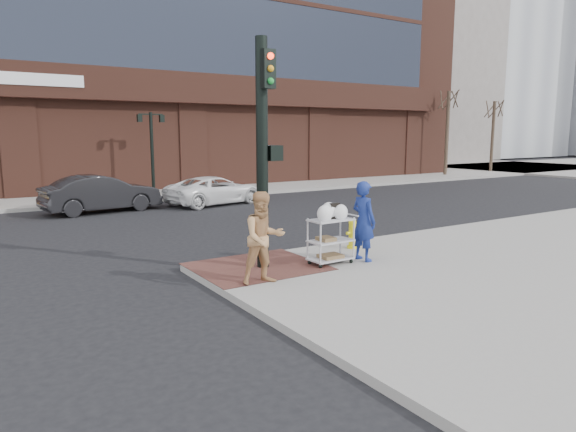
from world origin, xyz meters
TOP-DOWN VIEW (x-y plane):
  - ground at (0.00, 0.00)m, footprint 220.00×220.00m
  - sidewalk_far at (12.50, 32.00)m, footprint 65.00×36.00m
  - brick_curb_ramp at (-0.60, 0.90)m, footprint 2.80×2.40m
  - filler_block at (40.00, 38.00)m, footprint 14.00×20.00m
  - bare_tree_a at (24.00, 16.50)m, footprint 1.80×1.80m
  - bare_tree_b at (30.00, 17.00)m, footprint 1.80×1.80m
  - lamp_post at (2.00, 16.00)m, footprint 1.32×0.22m
  - traffic_signal_pole at (-0.48, 0.77)m, footprint 0.61×0.51m
  - woman_blue at (1.81, 0.06)m, footprint 0.50×0.72m
  - pedestrian_tan at (-1.11, -0.30)m, footprint 0.96×0.78m
  - sedan_dark at (-1.34, 12.28)m, footprint 4.71×2.16m
  - minivan_white at (3.45, 11.92)m, footprint 4.83×2.95m
  - utility_cart at (0.96, 0.22)m, footprint 1.04×0.60m
  - fire_hydrant at (2.43, 1.21)m, footprint 0.37×0.26m

SIDE VIEW (x-z plane):
  - ground at x=0.00m, z-range 0.00..0.00m
  - sidewalk_far at x=12.50m, z-range 0.00..0.15m
  - brick_curb_ramp at x=-0.60m, z-range 0.15..0.16m
  - fire_hydrant at x=2.43m, z-range 0.16..0.94m
  - minivan_white at x=3.45m, z-range 0.00..1.25m
  - sedan_dark at x=-1.34m, z-range 0.00..1.50m
  - utility_cart at x=0.96m, z-range 0.08..1.50m
  - pedestrian_tan at x=-1.11m, z-range 0.15..2.00m
  - woman_blue at x=1.81m, z-range 0.15..2.04m
  - lamp_post at x=2.00m, z-range 0.62..4.62m
  - traffic_signal_pole at x=-0.48m, z-range 0.33..5.33m
  - bare_tree_b at x=30.00m, z-range 2.44..9.14m
  - bare_tree_a at x=24.00m, z-range 2.67..9.87m
  - filler_block at x=40.00m, z-range 0.00..18.00m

